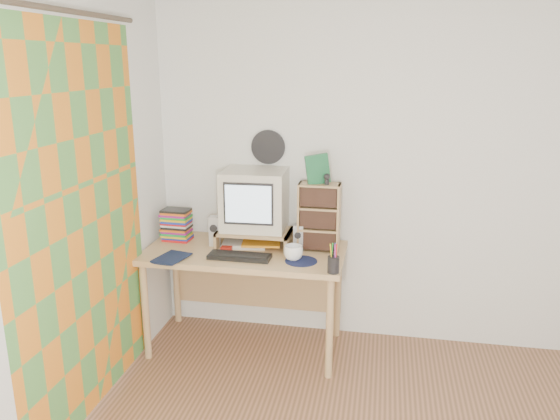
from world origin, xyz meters
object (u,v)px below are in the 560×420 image
at_px(keyboard, 240,256).
at_px(mug, 293,253).
at_px(crt_monitor, 254,200).
at_px(diary, 161,255).
at_px(cd_rack, 319,217).
at_px(desk, 247,265).
at_px(dvd_stack, 176,222).

bearing_deg(keyboard, mug, 6.92).
bearing_deg(crt_monitor, diary, -146.21).
bearing_deg(cd_rack, diary, -159.83).
relative_size(desk, cd_rack, 2.93).
distance_m(cd_rack, diary, 1.11).
bearing_deg(mug, cd_rack, 59.91).
bearing_deg(desk, mug, -27.44).
xyz_separation_m(crt_monitor, dvd_stack, (-0.59, -0.02, -0.19)).
height_order(crt_monitor, keyboard, crt_monitor).
xyz_separation_m(desk, mug, (0.37, -0.19, 0.19)).
bearing_deg(diary, cd_rack, 32.46).
height_order(crt_monitor, dvd_stack, crt_monitor).
relative_size(crt_monitor, diary, 2.05).
bearing_deg(desk, keyboard, -87.48).
distance_m(desk, diary, 0.63).
height_order(dvd_stack, mug, dvd_stack).
height_order(keyboard, diary, diary).
distance_m(keyboard, cd_rack, 0.62).
xyz_separation_m(desk, keyboard, (0.01, -0.23, 0.15)).
bearing_deg(dvd_stack, diary, -83.31).
relative_size(dvd_stack, mug, 2.19).
bearing_deg(crt_monitor, dvd_stack, -179.69).
distance_m(desk, crt_monitor, 0.48).
distance_m(crt_monitor, dvd_stack, 0.62).
distance_m(keyboard, mug, 0.36).
bearing_deg(crt_monitor, keyboard, -97.29).
bearing_deg(mug, diary, -172.12).
bearing_deg(desk, cd_rack, 5.37).
height_order(crt_monitor, mug, crt_monitor).
height_order(keyboard, cd_rack, cd_rack).
bearing_deg(mug, dvd_stack, 164.43).
bearing_deg(diary, desk, 44.31).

